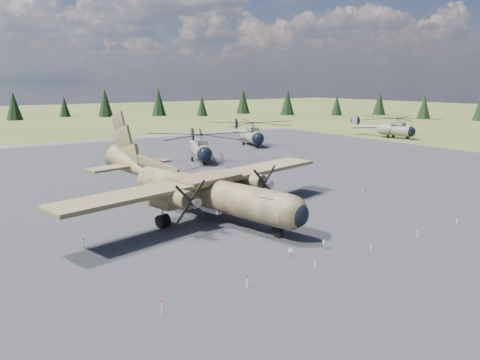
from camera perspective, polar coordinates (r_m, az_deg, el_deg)
ground at (r=46.80m, az=1.26°, el=-4.35°), size 500.00×500.00×0.00m
apron at (r=54.94m, az=-4.86°, el=-1.92°), size 120.00×120.00×0.04m
transport_plane at (r=46.43m, az=-5.19°, el=-0.72°), size 31.44×28.21×10.40m
helicopter_near at (r=77.47m, az=-4.79°, el=4.67°), size 24.11×24.11×4.77m
helicopter_mid at (r=97.11m, az=1.43°, el=6.25°), size 24.08×24.71×4.95m
helicopter_far at (r=116.38m, az=18.46°, el=6.54°), size 21.86×23.65×4.80m
info_placard_left at (r=36.36m, az=6.20°, el=-8.58°), size 0.41×0.18×0.63m
info_placard_right at (r=38.11m, az=10.27°, el=-7.60°), size 0.51×0.33×0.75m
barrier_fence at (r=46.34m, az=0.85°, el=-3.86°), size 33.12×29.62×0.85m
treeline at (r=41.21m, az=7.73°, el=0.19°), size 305.18×299.08×10.93m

